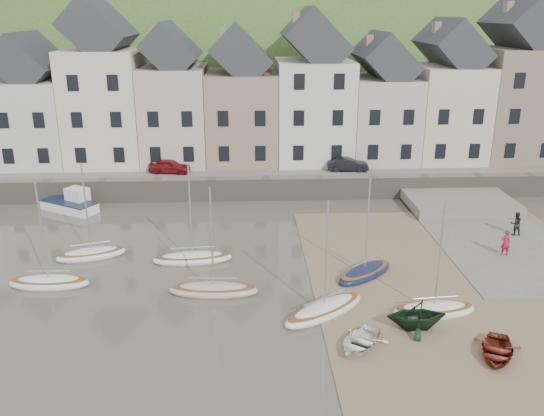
{
  "coord_description": "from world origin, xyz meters",
  "views": [
    {
      "loc": [
        -1.53,
        -27.45,
        14.64
      ],
      "look_at": [
        0.0,
        6.0,
        3.0
      ],
      "focal_mm": 37.61,
      "sensor_mm": 36.0,
      "label": 1
    }
  ],
  "objects_px": {
    "rowboat_green": "(416,315)",
    "rowboat_red": "(497,351)",
    "rowboat_white": "(360,342)",
    "sailboat_0": "(91,254)",
    "car_right": "(348,164)",
    "person_red": "(506,243)",
    "person_dark": "(516,224)",
    "car_left": "(170,166)"
  },
  "relations": [
    {
      "from": "rowboat_green",
      "to": "rowboat_red",
      "type": "bearing_deg",
      "value": 47.53
    },
    {
      "from": "rowboat_white",
      "to": "rowboat_red",
      "type": "relative_size",
      "value": 1.0
    },
    {
      "from": "rowboat_white",
      "to": "rowboat_green",
      "type": "bearing_deg",
      "value": 63.15
    },
    {
      "from": "sailboat_0",
      "to": "car_right",
      "type": "height_order",
      "value": "sailboat_0"
    },
    {
      "from": "rowboat_red",
      "to": "rowboat_green",
      "type": "bearing_deg",
      "value": 164.4
    },
    {
      "from": "rowboat_green",
      "to": "car_right",
      "type": "height_order",
      "value": "car_right"
    },
    {
      "from": "person_red",
      "to": "rowboat_white",
      "type": "bearing_deg",
      "value": 37.78
    },
    {
      "from": "rowboat_white",
      "to": "person_dark",
      "type": "xyz_separation_m",
      "value": [
        13.2,
        13.11,
        0.57
      ]
    },
    {
      "from": "car_left",
      "to": "rowboat_red",
      "type": "bearing_deg",
      "value": -136.29
    },
    {
      "from": "sailboat_0",
      "to": "rowboat_green",
      "type": "distance_m",
      "value": 20.14
    },
    {
      "from": "person_red",
      "to": "rowboat_red",
      "type": "bearing_deg",
      "value": 60.96
    },
    {
      "from": "car_left",
      "to": "car_right",
      "type": "bearing_deg",
      "value": -80.53
    },
    {
      "from": "sailboat_0",
      "to": "rowboat_white",
      "type": "relative_size",
      "value": 2.17
    },
    {
      "from": "car_left",
      "to": "rowboat_white",
      "type": "bearing_deg",
      "value": -145.44
    },
    {
      "from": "sailboat_0",
      "to": "rowboat_green",
      "type": "height_order",
      "value": "sailboat_0"
    },
    {
      "from": "person_dark",
      "to": "person_red",
      "type": "bearing_deg",
      "value": 57.2
    },
    {
      "from": "rowboat_green",
      "to": "person_dark",
      "type": "bearing_deg",
      "value": 137.25
    },
    {
      "from": "rowboat_green",
      "to": "rowboat_red",
      "type": "relative_size",
      "value": 0.98
    },
    {
      "from": "sailboat_0",
      "to": "person_red",
      "type": "distance_m",
      "value": 25.87
    },
    {
      "from": "person_red",
      "to": "car_right",
      "type": "height_order",
      "value": "car_right"
    },
    {
      "from": "rowboat_red",
      "to": "person_red",
      "type": "bearing_deg",
      "value": 90.13
    },
    {
      "from": "rowboat_white",
      "to": "car_right",
      "type": "relative_size",
      "value": 0.83
    },
    {
      "from": "rowboat_green",
      "to": "rowboat_red",
      "type": "distance_m",
      "value": 3.88
    },
    {
      "from": "rowboat_green",
      "to": "person_red",
      "type": "height_order",
      "value": "person_red"
    },
    {
      "from": "sailboat_0",
      "to": "rowboat_white",
      "type": "xyz_separation_m",
      "value": [
        14.83,
        -10.83,
        0.1
      ]
    },
    {
      "from": "rowboat_red",
      "to": "person_red",
      "type": "height_order",
      "value": "person_red"
    },
    {
      "from": "sailboat_0",
      "to": "person_dark",
      "type": "bearing_deg",
      "value": 4.66
    },
    {
      "from": "person_dark",
      "to": "car_right",
      "type": "distance_m",
      "value": 15.04
    },
    {
      "from": "sailboat_0",
      "to": "person_red",
      "type": "relative_size",
      "value": 3.75
    },
    {
      "from": "rowboat_white",
      "to": "rowboat_red",
      "type": "bearing_deg",
      "value": 26.82
    },
    {
      "from": "person_dark",
      "to": "car_left",
      "type": "xyz_separation_m",
      "value": [
        -24.75,
        11.54,
        1.26
      ]
    },
    {
      "from": "rowboat_white",
      "to": "rowboat_green",
      "type": "distance_m",
      "value": 3.41
    },
    {
      "from": "person_dark",
      "to": "rowboat_white",
      "type": "bearing_deg",
      "value": 45.16
    },
    {
      "from": "sailboat_0",
      "to": "person_red",
      "type": "xyz_separation_m",
      "value": [
        25.84,
        -1.07,
        0.7
      ]
    },
    {
      "from": "sailboat_0",
      "to": "person_dark",
      "type": "height_order",
      "value": "sailboat_0"
    },
    {
      "from": "car_left",
      "to": "car_right",
      "type": "height_order",
      "value": "car_left"
    },
    {
      "from": "rowboat_white",
      "to": "car_left",
      "type": "relative_size",
      "value": 0.83
    },
    {
      "from": "car_left",
      "to": "car_right",
      "type": "distance_m",
      "value": 15.18
    },
    {
      "from": "rowboat_white",
      "to": "car_left",
      "type": "bearing_deg",
      "value": 151.62
    },
    {
      "from": "rowboat_white",
      "to": "person_red",
      "type": "bearing_deg",
      "value": 78.07
    },
    {
      "from": "car_right",
      "to": "person_red",
      "type": "bearing_deg",
      "value": -149.27
    },
    {
      "from": "rowboat_white",
      "to": "rowboat_green",
      "type": "xyz_separation_m",
      "value": [
        3.02,
        1.51,
        0.45
      ]
    }
  ]
}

